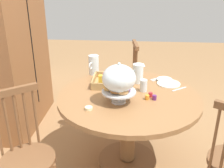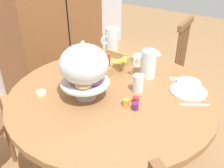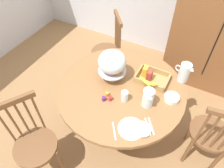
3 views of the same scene
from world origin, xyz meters
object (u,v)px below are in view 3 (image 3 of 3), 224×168
Objects in this scene: orange_juice_pitcher at (184,73)px; butter_dish at (110,59)px; dining_table at (120,101)px; milk_pitcher at (148,98)px; windsor_chair_facing_door at (210,135)px; pastry_stand_with_dome at (112,63)px; china_plate_small at (142,129)px; cereal_bowl at (172,98)px; china_plate_large at (131,129)px; windsor_chair_near_window at (108,52)px; drinking_glass at (125,96)px; windsor_chair_by_cabinet at (35,145)px; cereal_basket at (151,78)px.

orange_juice_pitcher reaches higher than butter_dish.
milk_pitcher reaches higher than dining_table.
pastry_stand_with_dome is (-1.06, -0.00, 0.48)m from windsor_chair_facing_door.
dining_table is at bearing -174.77° from windsor_chair_facing_door.
pastry_stand_with_dome reaches higher than china_plate_small.
orange_juice_pitcher is 1.44× the size of cereal_bowl.
pastry_stand_with_dome is 2.46× the size of cereal_bowl.
china_plate_large is at bearing -47.60° from pastry_stand_with_dome.
dining_table is at bearing -52.99° from windsor_chair_near_window.
dining_table is 0.54m from china_plate_small.
china_plate_large is 2.00× the size of drinking_glass.
windsor_chair_near_window reaches higher than china_plate_small.
drinking_glass is 0.58m from butter_dish.
china_plate_large is 3.67× the size of butter_dish.
milk_pitcher is at bearing 103.49° from china_plate_small.
china_plate_large is at bearing -106.18° from orange_juice_pitcher.
drinking_glass is at bearing -48.72° from butter_dish.
drinking_glass is at bearing 47.70° from windsor_chair_by_cabinet.
orange_juice_pitcher is 0.79m from butter_dish.
pastry_stand_with_dome is at bearing 149.72° from dining_table.
windsor_chair_facing_door is at bearing -10.56° from butter_dish.
milk_pitcher is 0.70m from butter_dish.
pastry_stand_with_dome reaches higher than windsor_chair_near_window.
windsor_chair_facing_door is at bearing 37.14° from china_plate_small.
pastry_stand_with_dome is at bearing 67.44° from windsor_chair_by_cabinet.
windsor_chair_facing_door is at bearing -34.95° from orange_juice_pitcher.
milk_pitcher is 0.31m from china_plate_large.
pastry_stand_with_dome reaches higher than china_plate_large.
cereal_bowl is (-0.44, -0.00, 0.31)m from windsor_chair_facing_door.
butter_dish is (-0.76, 0.23, -0.01)m from cereal_bowl.
dining_table is 5.66× the size of china_plate_large.
windsor_chair_by_cabinet reaches higher than orange_juice_pitcher.
milk_pitcher is 1.70× the size of drinking_glass.
drinking_glass is (-0.38, -0.21, 0.03)m from cereal_bowl.
orange_juice_pitcher is at bearing 145.05° from windsor_chair_facing_door.
drinking_glass is (-0.40, -0.51, -0.04)m from orange_juice_pitcher.
dining_table is 0.51m from china_plate_large.
cereal_bowl is (0.18, 0.16, -0.06)m from milk_pitcher.
milk_pitcher is at bearing -75.08° from cereal_basket.
china_plate_large is (-0.22, -0.75, -0.09)m from orange_juice_pitcher.
dining_table is 1.28× the size of windsor_chair_near_window.
windsor_chair_facing_door is at bearing 14.29° from milk_pitcher.
china_plate_small is (0.91, -1.08, 0.30)m from windsor_chair_near_window.
dining_table is at bearing 57.30° from windsor_chair_by_cabinet.
milk_pitcher is at bearing -43.69° from windsor_chair_near_window.
windsor_chair_by_cabinet reaches higher than dining_table.
dining_table is at bearing 136.45° from china_plate_small.
butter_dish is at bearing 131.28° from drinking_glass.
windsor_chair_by_cabinet is 6.96× the size of cereal_bowl.
windsor_chair_facing_door is 0.92m from drinking_glass.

